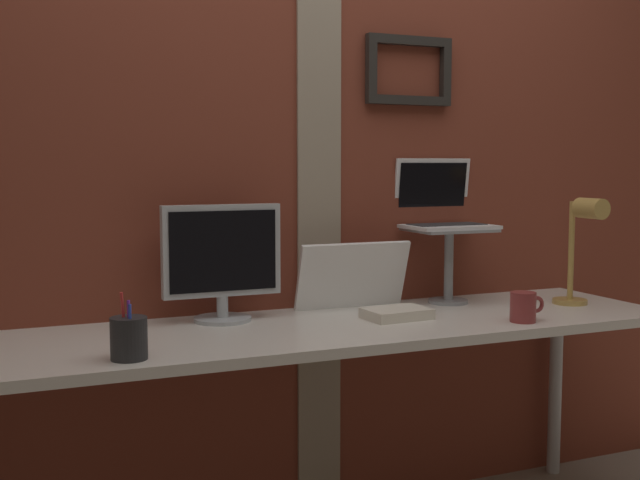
% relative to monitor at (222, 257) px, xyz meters
% --- Properties ---
extents(brick_wall_back, '(3.54, 0.16, 2.65)m').
position_rel_monitor_xyz_m(brick_wall_back, '(0.33, 0.18, 0.40)').
color(brick_wall_back, brown).
rests_on(brick_wall_back, ground_plane).
extents(desk, '(2.24, 0.60, 0.72)m').
position_rel_monitor_xyz_m(desk, '(0.30, -0.18, -0.27)').
color(desk, silver).
rests_on(desk, ground_plane).
extents(monitor, '(0.37, 0.18, 0.36)m').
position_rel_monitor_xyz_m(monitor, '(0.00, 0.00, 0.00)').
color(monitor, '#ADB2B7').
rests_on(monitor, desk).
extents(laptop_stand, '(0.28, 0.22, 0.26)m').
position_rel_monitor_xyz_m(laptop_stand, '(0.82, 0.00, -0.02)').
color(laptop_stand, gray).
rests_on(laptop_stand, desk).
extents(laptop, '(0.30, 0.24, 0.24)m').
position_rel_monitor_xyz_m(laptop, '(0.82, 0.07, 0.13)').
color(laptop, white).
rests_on(laptop, laptop_stand).
extents(whiteboard_panel, '(0.40, 0.09, 0.23)m').
position_rel_monitor_xyz_m(whiteboard_panel, '(0.47, 0.04, -0.09)').
color(whiteboard_panel, white).
rests_on(whiteboard_panel, desk).
extents(desk_lamp, '(0.12, 0.20, 0.37)m').
position_rel_monitor_xyz_m(desk_lamp, '(1.21, -0.23, 0.03)').
color(desk_lamp, tan).
rests_on(desk_lamp, desk).
extents(pen_cup, '(0.09, 0.09, 0.17)m').
position_rel_monitor_xyz_m(pen_cup, '(-0.35, -0.38, -0.15)').
color(pen_cup, '#262628').
rests_on(pen_cup, desk).
extents(coffee_mug, '(0.12, 0.08, 0.09)m').
position_rel_monitor_xyz_m(coffee_mug, '(0.86, -0.38, -0.15)').
color(coffee_mug, maroon).
rests_on(coffee_mug, desk).
extents(paper_clutter_stack, '(0.21, 0.15, 0.03)m').
position_rel_monitor_xyz_m(paper_clutter_stack, '(0.52, -0.18, -0.18)').
color(paper_clutter_stack, silver).
rests_on(paper_clutter_stack, desk).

